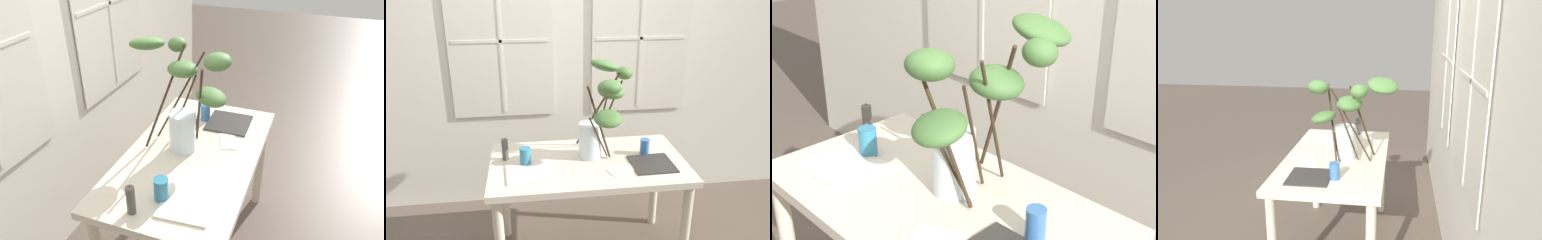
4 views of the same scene
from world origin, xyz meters
The scene contains 9 objects.
back_wall_with_windows centered at (0.00, 0.92, 1.31)m, with size 4.59×0.14×2.62m.
dining_table centered at (0.00, 0.00, 0.67)m, with size 1.33×0.76×0.78m.
vase_with_branches centered at (0.11, 0.10, 1.12)m, with size 0.42×0.71×0.66m.
drinking_glass_blue_left centered at (-0.42, 0.01, 0.84)m, with size 0.08×0.08×0.12m, color teal.
drinking_glass_blue_right centered at (0.42, 0.06, 0.84)m, with size 0.07×0.07×0.11m, color #386BAD.
plate_square_left centered at (-0.42, -0.13, 0.78)m, with size 0.26×0.26×0.01m, color silver.
plate_square_right centered at (0.42, -0.11, 0.78)m, with size 0.28×0.28×0.01m, color #2D2B28.
napkin_folded centered at (0.20, -0.16, 0.78)m, with size 0.19×0.10×0.00m, color silver.
pillar_candle centered at (-0.56, 0.10, 0.86)m, with size 0.04×0.04×0.16m.
Camera 2 is at (-0.39, -2.34, 1.99)m, focal length 36.05 mm.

